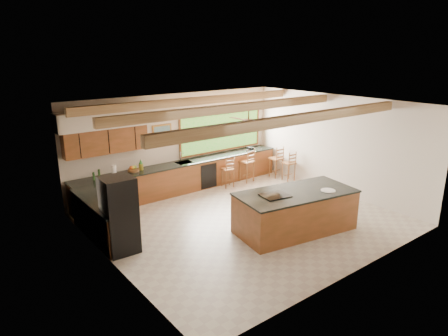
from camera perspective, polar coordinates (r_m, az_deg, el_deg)
ground at (r=10.48m, az=3.02°, el=-7.46°), size 7.20×7.20×0.00m
room_shell at (r=10.18m, az=0.08°, el=4.96°), size 7.27×6.54×3.02m
counter_run at (r=11.80m, az=-8.02°, el=-2.38°), size 7.12×3.10×1.24m
island at (r=9.86m, az=10.13°, el=-6.09°), size 3.07×1.83×1.03m
refrigerator at (r=8.89m, az=-14.71°, el=-6.55°), size 0.69×0.67×1.70m
bar_stool_a at (r=12.71m, az=0.69°, el=-0.23°), size 0.41×0.41×1.00m
bar_stool_b at (r=13.24m, az=3.46°, el=0.84°), size 0.46×0.46×1.16m
bar_stool_c at (r=13.82m, az=7.66°, el=1.28°), size 0.42×0.42×1.11m
bar_stool_d at (r=13.49m, az=9.43°, el=0.62°), size 0.41×0.41×1.03m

